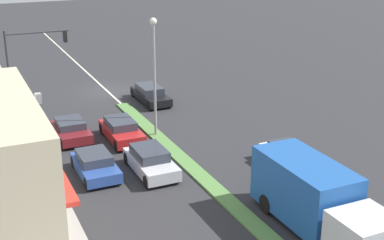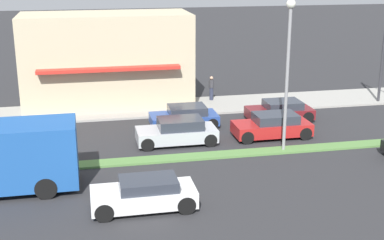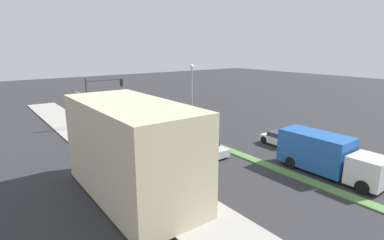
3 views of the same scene
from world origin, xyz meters
The scene contains 13 objects.
ground_plane centered at (0.00, 18.00, 0.00)m, with size 160.00×160.00×0.00m, color #2B2B2D.
sidewalk_right centered at (9.00, 18.50, 0.06)m, with size 4.00×73.00×0.12m, color #9E9B93.
lane_marking_center centered at (0.00, 0.00, 0.00)m, with size 0.16×60.00×0.01m, color beige.
traffic_signal_main centered at (6.12, 1.49, 3.90)m, with size 4.59×0.34×5.60m.
street_lamp centered at (0.00, 11.08, 4.78)m, with size 0.44×0.44×7.37m.
warning_aframe_sign centered at (5.66, 1.25, 0.43)m, with size 0.45×0.53×0.84m.
delivery_truck centered at (-2.20, 24.57, 1.47)m, with size 2.44×7.50×2.87m.
van_white centered at (-5.00, 18.66, 0.62)m, with size 1.73×4.00×1.24m.
coupe_blue centered at (5.00, 15.16, 0.59)m, with size 1.88×3.82×1.22m.
hatchback_red centered at (2.20, 10.89, 0.63)m, with size 1.83×4.12×1.31m.
suv_black centered at (-2.20, 4.21, 0.60)m, with size 1.76×4.59×1.23m.
sedan_silver centered at (2.20, 16.08, 0.65)m, with size 1.86×4.13×1.35m.
sedan_maroon centered at (5.00, 9.40, 0.60)m, with size 1.90×3.81×1.21m.
Camera 1 is at (11.11, 40.86, 12.27)m, focal length 50.00 mm.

